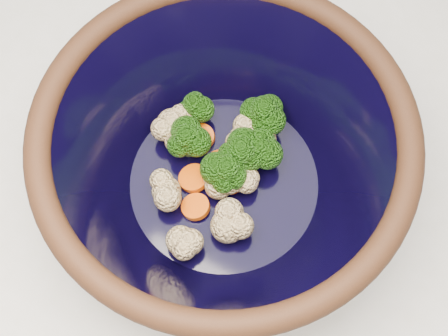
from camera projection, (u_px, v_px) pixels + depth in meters
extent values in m
cube|color=silver|center=(174.00, 322.00, 1.03)|extent=(1.20, 1.20, 0.90)
cylinder|color=black|center=(224.00, 191.00, 0.63)|extent=(0.20, 0.20, 0.01)
torus|color=black|center=(224.00, 136.00, 0.52)|extent=(0.33, 0.33, 0.02)
cylinder|color=black|center=(224.00, 182.00, 0.61)|extent=(0.19, 0.19, 0.00)
cylinder|color=#608442|center=(239.00, 163.00, 0.61)|extent=(0.01, 0.01, 0.02)
ellipsoid|color=#236012|center=(240.00, 153.00, 0.59)|extent=(0.04, 0.04, 0.03)
cylinder|color=#608442|center=(258.00, 159.00, 0.61)|extent=(0.01, 0.01, 0.02)
ellipsoid|color=#236012|center=(259.00, 150.00, 0.59)|extent=(0.04, 0.04, 0.03)
cylinder|color=#608442|center=(262.00, 123.00, 0.62)|extent=(0.01, 0.01, 0.02)
ellipsoid|color=#236012|center=(264.00, 111.00, 0.60)|extent=(0.04, 0.04, 0.04)
cylinder|color=#608442|center=(226.00, 179.00, 0.60)|extent=(0.01, 0.01, 0.02)
ellipsoid|color=#236012|center=(226.00, 169.00, 0.58)|extent=(0.04, 0.04, 0.03)
cylinder|color=#608442|center=(241.00, 162.00, 0.61)|extent=(0.01, 0.01, 0.02)
ellipsoid|color=#236012|center=(241.00, 151.00, 0.58)|extent=(0.04, 0.04, 0.04)
cylinder|color=#608442|center=(195.00, 114.00, 0.63)|extent=(0.01, 0.01, 0.02)
ellipsoid|color=#236012|center=(194.00, 105.00, 0.61)|extent=(0.03, 0.03, 0.03)
cylinder|color=#608442|center=(188.00, 148.00, 0.61)|extent=(0.01, 0.01, 0.02)
ellipsoid|color=#236012|center=(187.00, 137.00, 0.59)|extent=(0.04, 0.04, 0.03)
sphere|color=beige|center=(173.00, 125.00, 0.61)|extent=(0.03, 0.03, 0.03)
sphere|color=beige|center=(226.00, 181.00, 0.60)|extent=(0.03, 0.03, 0.03)
sphere|color=beige|center=(219.00, 185.00, 0.59)|extent=(0.03, 0.03, 0.03)
sphere|color=beige|center=(228.00, 226.00, 0.57)|extent=(0.03, 0.03, 0.03)
sphere|color=beige|center=(181.00, 240.00, 0.57)|extent=(0.03, 0.03, 0.03)
sphere|color=beige|center=(240.00, 177.00, 0.60)|extent=(0.03, 0.03, 0.03)
sphere|color=beige|center=(256.00, 148.00, 0.61)|extent=(0.03, 0.03, 0.03)
sphere|color=beige|center=(181.00, 136.00, 0.61)|extent=(0.03, 0.03, 0.03)
sphere|color=beige|center=(166.00, 191.00, 0.59)|extent=(0.03, 0.03, 0.03)
sphere|color=beige|center=(224.00, 175.00, 0.59)|extent=(0.03, 0.03, 0.03)
sphere|color=beige|center=(246.00, 139.00, 0.61)|extent=(0.03, 0.03, 0.03)
cylinder|color=#DE5909|center=(201.00, 137.00, 0.62)|extent=(0.03, 0.03, 0.01)
cylinder|color=#DE5909|center=(194.00, 178.00, 0.61)|extent=(0.03, 0.03, 0.01)
cylinder|color=#DE5909|center=(230.00, 181.00, 0.60)|extent=(0.03, 0.03, 0.01)
cylinder|color=#DE5909|center=(220.00, 163.00, 0.61)|extent=(0.03, 0.03, 0.01)
cylinder|color=#DE5909|center=(220.00, 182.00, 0.60)|extent=(0.03, 0.03, 0.01)
cylinder|color=#DE5909|center=(196.00, 207.00, 0.59)|extent=(0.03, 0.03, 0.01)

